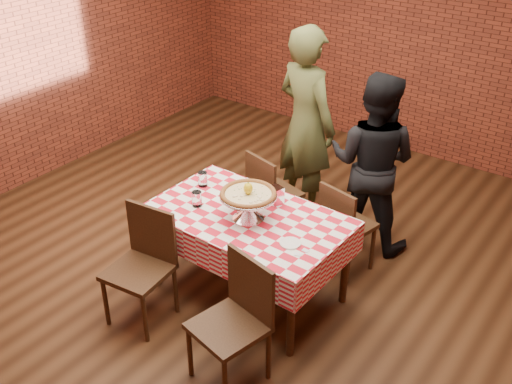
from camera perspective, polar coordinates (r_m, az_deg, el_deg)
ground at (r=5.56m, az=-1.75°, el=-6.30°), size 6.00×6.00×0.00m
back_wall at (r=7.31m, az=13.04°, el=14.75°), size 5.50×0.00×5.50m
table at (r=4.97m, az=-0.74°, el=-5.89°), size 1.55×0.95×0.75m
tablecloth at (r=4.83m, az=-0.76°, el=-3.47°), size 1.59×0.99×0.26m
pizza_stand at (r=4.68m, az=-0.72°, el=-1.34°), size 0.60×0.60×0.20m
pizza at (r=4.62m, az=-0.73°, el=-0.22°), size 0.58×0.58×0.03m
lemon at (r=4.60m, az=-0.73°, el=0.34°), size 0.09×0.09×0.09m
water_glass_left at (r=4.87m, az=-5.53°, el=-0.65°), size 0.08×0.08×0.12m
water_glass_right at (r=5.15m, az=-4.97°, el=1.21°), size 0.08×0.08×0.12m
side_plate at (r=4.44m, az=3.21°, el=-4.78°), size 0.16×0.16×0.01m
sweetener_packet_a at (r=4.34m, az=3.92°, el=-5.81°), size 0.06×0.05×0.00m
sweetener_packet_b at (r=4.38m, az=4.64°, el=-5.44°), size 0.05×0.04×0.00m
condiment_caddy at (r=4.88m, az=1.89°, el=-0.29°), size 0.13×0.11×0.15m
chair_near_left at (r=4.75m, az=-10.92°, el=-7.20°), size 0.49×0.49×0.92m
chair_near_right at (r=4.20m, az=-2.61°, el=-12.36°), size 0.53×0.53×0.93m
chair_far_left at (r=5.66m, az=1.81°, el=-0.27°), size 0.49×0.49×0.88m
chair_far_right at (r=5.27m, az=8.56°, el=-3.24°), size 0.45×0.45×0.86m
diner_olive at (r=5.85m, az=4.67°, el=6.32°), size 0.78×0.61×1.90m
diner_black at (r=5.48m, az=10.77°, el=2.72°), size 0.88×0.73×1.65m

